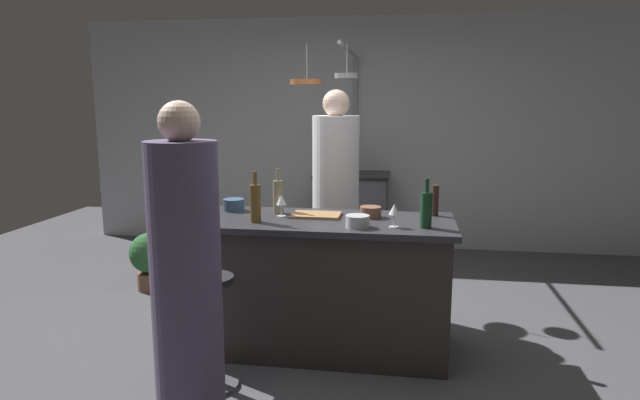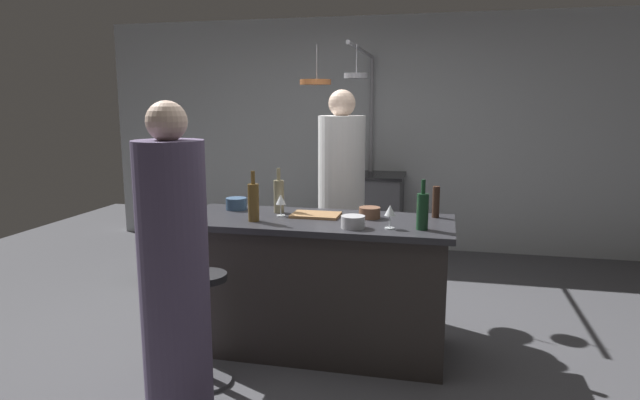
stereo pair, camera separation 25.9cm
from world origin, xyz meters
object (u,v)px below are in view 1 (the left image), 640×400
potted_plant (150,257)px  mixing_bowl_steel (358,221)px  bar_stool_left (213,327)px  wine_glass_by_chef (394,211)px  cutting_board (317,215)px  pepper_mill (435,200)px  wine_bottle_amber (255,202)px  wine_bottle_green (426,209)px  stove_range (352,213)px  wine_bottle_white (278,196)px  guest_left (186,282)px  mixing_bowl_blue (234,205)px  chef (336,209)px  mixing_bowl_wooden (370,212)px  wine_glass_near_left_guest (281,201)px

potted_plant → mixing_bowl_steel: (1.94, -1.14, 0.64)m
bar_stool_left → mixing_bowl_steel: bearing=27.4°
potted_plant → wine_glass_by_chef: (2.16, -1.10, 0.71)m
potted_plant → cutting_board: 1.95m
pepper_mill → wine_bottle_amber: 1.20m
mixing_bowl_steel → wine_glass_by_chef: bearing=8.5°
wine_bottle_green → wine_glass_by_chef: wine_bottle_green is taller
stove_range → wine_bottle_white: wine_bottle_white is taller
bar_stool_left → mixing_bowl_steel: size_ratio=4.62×
guest_left → mixing_bowl_blue: guest_left is taller
wine_bottle_white → guest_left: bearing=-100.1°
cutting_board → wine_bottle_white: size_ratio=1.03×
wine_bottle_white → wine_glass_by_chef: bearing=-21.8°
wine_glass_by_chef → mixing_bowl_steel: (-0.22, -0.03, -0.07)m
pepper_mill → mixing_bowl_steel: size_ratio=1.43×
wine_bottle_white → wine_bottle_green: bearing=-16.8°
chef → mixing_bowl_wooden: chef is taller
wine_glass_near_left_guest → wine_glass_by_chef: (0.75, -0.21, 0.00)m
wine_bottle_white → mixing_bowl_blue: wine_bottle_white is taller
stove_range → guest_left: size_ratio=0.53×
guest_left → potted_plant: (-1.16, 1.92, -0.48)m
wine_bottle_amber → wine_bottle_green: wine_bottle_amber is taller
wine_bottle_white → wine_glass_by_chef: (0.80, -0.32, -0.02)m
wine_bottle_green → mixing_bowl_steel: size_ratio=2.07×
wine_bottle_white → bar_stool_left: bearing=-105.7°
guest_left → wine_bottle_green: bearing=35.1°
chef → cutting_board: (-0.04, -0.72, 0.09)m
wine_bottle_amber → wine_bottle_white: wine_bottle_amber is taller
cutting_board → wine_glass_by_chef: size_ratio=2.19×
wine_bottle_white → wine_glass_by_chef: 0.86m
mixing_bowl_wooden → mixing_bowl_steel: 0.32m
bar_stool_left → guest_left: guest_left is taller
cutting_board → wine_glass_near_left_guest: 0.25m
bar_stool_left → pepper_mill: (1.28, 0.84, 0.63)m
wine_bottle_white → mixing_bowl_wooden: size_ratio=2.20×
cutting_board → mixing_bowl_steel: size_ratio=2.18×
wine_bottle_white → wine_glass_near_left_guest: size_ratio=2.14×
stove_range → mixing_bowl_blue: mixing_bowl_blue is taller
wine_bottle_green → mixing_bowl_wooden: wine_bottle_green is taller
chef → wine_glass_near_left_guest: bearing=-109.3°
pepper_mill → mixing_bowl_steel: pepper_mill is taller
cutting_board → mixing_bowl_steel: 0.42m
stove_range → wine_bottle_green: (0.70, -2.60, 0.57)m
cutting_board → wine_glass_near_left_guest: bearing=-168.8°
stove_range → mixing_bowl_blue: size_ratio=6.00×
stove_range → mixing_bowl_wooden: bearing=-81.6°
mixing_bowl_steel → mixing_bowl_wooden: bearing=79.3°
stove_range → pepper_mill: bearing=-70.8°
bar_stool_left → wine_bottle_white: wine_bottle_white is taller
wine_bottle_amber → mixing_bowl_wooden: size_ratio=2.31×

